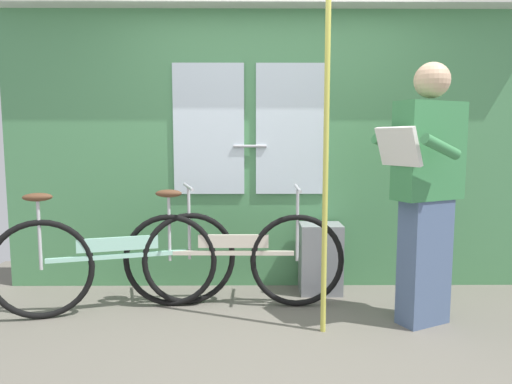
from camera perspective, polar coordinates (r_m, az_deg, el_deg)
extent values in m
cube|color=#666056|center=(3.12, 3.06, -18.33)|extent=(5.59, 4.05, 0.04)
cube|color=#4C8C56|center=(4.05, 2.11, 4.95)|extent=(4.59, 0.08, 2.36)
cube|color=silver|center=(4.02, -5.77, 7.60)|extent=(0.60, 0.02, 1.10)
cube|color=silver|center=(4.01, 4.32, 7.62)|extent=(0.60, 0.02, 1.10)
cylinder|color=#B2B2B7|center=(3.98, -0.73, 5.61)|extent=(0.28, 0.02, 0.02)
cube|color=silver|center=(4.10, 2.26, 21.92)|extent=(4.59, 0.28, 0.04)
torus|color=black|center=(3.64, 5.02, -8.34)|extent=(0.72, 0.05, 0.72)
torus|color=black|center=(3.69, -10.43, -8.20)|extent=(0.72, 0.05, 0.72)
cube|color=beige|center=(3.61, -2.77, -7.42)|extent=(0.93, 0.05, 0.03)
cube|color=beige|center=(3.59, -2.77, -6.00)|extent=(0.54, 0.04, 0.10)
cylinder|color=#B7B7BC|center=(3.63, -10.51, -4.24)|extent=(0.02, 0.02, 0.52)
ellipsoid|color=brown|center=(3.59, -10.60, -0.18)|extent=(0.20, 0.09, 0.06)
cylinder|color=#B7B7BC|center=(3.57, 5.07, -4.01)|extent=(0.02, 0.02, 0.56)
cylinder|color=#B7B7BC|center=(3.53, 5.11, 0.45)|extent=(0.03, 0.44, 0.02)
torus|color=black|center=(3.70, -8.08, -8.07)|extent=(0.71, 0.24, 0.73)
torus|color=black|center=(3.71, -24.68, -8.58)|extent=(0.71, 0.24, 0.73)
cube|color=#9EDBC6|center=(3.65, -16.41, -7.50)|extent=(0.98, 0.31, 0.03)
cube|color=#9EDBC6|center=(3.63, -16.46, -6.07)|extent=(0.57, 0.19, 0.10)
cylinder|color=#B7B7BC|center=(3.65, -24.87, -4.63)|extent=(0.02, 0.02, 0.52)
ellipsoid|color=brown|center=(3.61, -25.07, -0.57)|extent=(0.22, 0.14, 0.06)
cylinder|color=#B7B7BC|center=(3.64, -8.15, -3.79)|extent=(0.02, 0.02, 0.56)
cylinder|color=#B7B7BC|center=(3.60, -8.22, 0.60)|extent=(0.14, 0.43, 0.02)
cube|color=slate|center=(3.49, 19.83, -8.01)|extent=(0.39, 0.32, 0.88)
cube|color=#387F47|center=(3.38, 20.34, 4.71)|extent=(0.53, 0.40, 0.66)
sphere|color=tan|center=(3.40, 20.66, 12.61)|extent=(0.24, 0.24, 0.24)
cube|color=silver|center=(3.18, 16.91, 5.33)|extent=(0.25, 0.35, 0.26)
cylinder|color=#387F47|center=(3.13, 21.60, 5.14)|extent=(0.31, 0.20, 0.17)
cylinder|color=#387F47|center=(3.44, 16.04, 5.44)|extent=(0.31, 0.20, 0.17)
cube|color=gray|center=(4.00, 7.85, -8.00)|extent=(0.34, 0.28, 0.58)
cylinder|color=#C6C14C|center=(3.06, 8.50, 4.36)|extent=(0.04, 0.04, 2.36)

